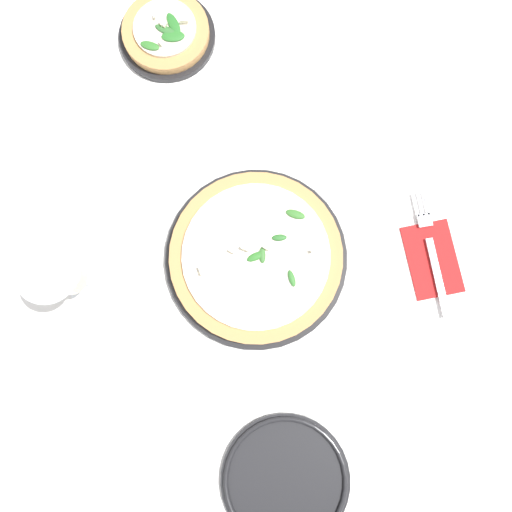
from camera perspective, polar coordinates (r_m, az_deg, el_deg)
ground_plane at (r=0.86m, az=-1.69°, el=0.79°), size 6.00×6.00×0.00m
pizza_arugula_main at (r=0.84m, az=0.01°, el=-0.13°), size 0.31×0.31×0.05m
pizza_personal_side at (r=1.00m, az=-10.20°, el=23.74°), size 0.18×0.18×0.05m
wine_glass at (r=0.78m, az=-21.28°, el=-2.14°), size 0.09×0.09×0.19m
napkin at (r=0.91m, az=19.52°, el=-0.36°), size 0.15×0.12×0.01m
fork at (r=0.90m, az=19.52°, el=0.19°), size 0.21×0.08×0.00m
side_plate_white at (r=0.88m, az=3.38°, el=-24.22°), size 0.21×0.21×0.02m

